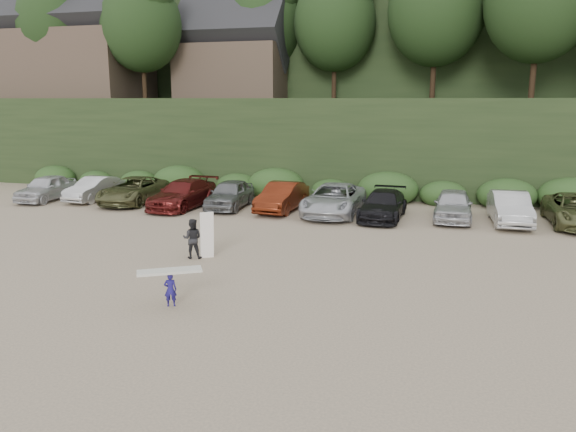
% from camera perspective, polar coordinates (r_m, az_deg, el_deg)
% --- Properties ---
extents(ground, '(120.00, 120.00, 0.00)m').
position_cam_1_polar(ground, '(19.78, 3.20, -5.72)').
color(ground, tan).
rests_on(ground, ground).
extents(hillside_backdrop, '(90.00, 41.50, 28.00)m').
position_cam_1_polar(hillside_backdrop, '(54.80, 11.36, 17.10)').
color(hillside_backdrop, black).
rests_on(hillside_backdrop, ground).
extents(parked_cars, '(33.63, 6.22, 1.60)m').
position_cam_1_polar(parked_cars, '(29.69, 2.64, 1.72)').
color(parked_cars, silver).
rests_on(parked_cars, ground).
extents(child_surfer, '(1.85, 1.37, 1.11)m').
position_cam_1_polar(child_surfer, '(16.75, -11.90, -6.53)').
color(child_surfer, navy).
rests_on(child_surfer, ground).
extents(adult_surfer, '(1.26, 0.73, 1.80)m').
position_cam_1_polar(adult_surfer, '(21.56, -9.56, -2.24)').
color(adult_surfer, black).
rests_on(adult_surfer, ground).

